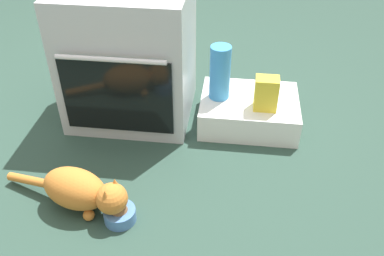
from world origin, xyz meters
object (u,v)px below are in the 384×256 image
(cat, at_px, (81,190))
(snack_bag, at_px, (266,94))
(food_bowl, at_px, (120,214))
(pantry_cabinet, at_px, (249,111))
(water_bottle, at_px, (220,73))
(oven, at_px, (129,54))

(cat, xyz_separation_m, snack_bag, (0.79, 0.65, 0.14))
(food_bowl, height_order, cat, cat)
(cat, distance_m, snack_bag, 1.03)
(snack_bag, bearing_deg, cat, -140.27)
(pantry_cabinet, height_order, snack_bag, snack_bag)
(cat, distance_m, water_bottle, 0.94)
(water_bottle, bearing_deg, cat, -126.23)
(pantry_cabinet, relative_size, cat, 0.86)
(oven, relative_size, snack_bag, 4.09)
(food_bowl, bearing_deg, oven, 99.03)
(pantry_cabinet, bearing_deg, snack_bag, -46.80)
(snack_bag, bearing_deg, pantry_cabinet, 133.20)
(pantry_cabinet, bearing_deg, cat, -133.97)
(cat, height_order, water_bottle, water_bottle)
(oven, xyz_separation_m, cat, (-0.05, -0.77, -0.26))
(water_bottle, bearing_deg, snack_bag, -18.54)
(oven, bearing_deg, cat, -93.39)
(oven, bearing_deg, food_bowl, -80.97)
(pantry_cabinet, xyz_separation_m, snack_bag, (0.08, -0.08, 0.17))
(pantry_cabinet, distance_m, food_bowl, 0.95)
(pantry_cabinet, height_order, cat, cat)
(food_bowl, relative_size, snack_bag, 0.77)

